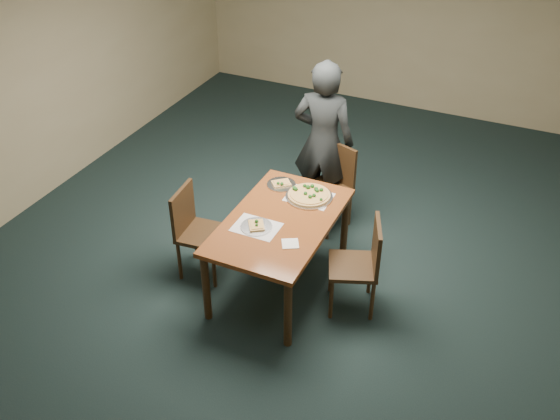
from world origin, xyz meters
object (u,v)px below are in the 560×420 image
at_px(diner, 323,142).
at_px(slice_plate_near, 256,226).
at_px(pizza_pan, 309,195).
at_px(slice_plate_far, 281,184).
at_px(dining_table, 280,228).
at_px(chair_right, 362,261).
at_px(chair_left, 195,227).
at_px(chair_far, 332,181).

height_order(diner, slice_plate_near, diner).
bearing_deg(pizza_pan, slice_plate_far, 165.66).
bearing_deg(dining_table, chair_right, 1.89).
xyz_separation_m(chair_left, slice_plate_near, (0.68, -0.05, 0.25)).
xyz_separation_m(dining_table, slice_plate_near, (-0.14, -0.20, 0.11)).
relative_size(chair_far, diner, 0.51).
bearing_deg(chair_left, chair_far, -39.70).
distance_m(chair_far, slice_plate_near, 1.39).
bearing_deg(slice_plate_far, slice_plate_near, -82.78).
xyz_separation_m(chair_left, diner, (0.73, 1.42, 0.37)).
xyz_separation_m(slice_plate_near, slice_plate_far, (-0.09, 0.72, -0.00)).
xyz_separation_m(chair_far, slice_plate_far, (-0.30, -0.63, 0.25)).
height_order(chair_right, diner, diner).
relative_size(diner, slice_plate_far, 6.35).
relative_size(pizza_pan, slice_plate_near, 1.59).
distance_m(chair_left, slice_plate_near, 0.72).
bearing_deg(pizza_pan, chair_left, -146.96).
height_order(diner, slice_plate_far, diner).
bearing_deg(chair_far, chair_right, -38.18).
height_order(chair_left, diner, diner).
xyz_separation_m(dining_table, diner, (-0.09, 1.27, 0.23)).
xyz_separation_m(diner, pizza_pan, (0.19, -0.83, -0.12)).
relative_size(chair_far, chair_right, 1.00).
relative_size(chair_left, slice_plate_near, 3.25).
relative_size(chair_left, slice_plate_far, 3.25).
xyz_separation_m(chair_left, slice_plate_far, (0.59, 0.68, 0.25)).
bearing_deg(chair_right, dining_table, -109.25).
distance_m(dining_table, pizza_pan, 0.47).
distance_m(chair_far, slice_plate_far, 0.74).
distance_m(dining_table, chair_far, 1.17).
distance_m(diner, slice_plate_near, 1.48).
xyz_separation_m(dining_table, chair_right, (0.78, 0.03, -0.14)).
bearing_deg(diner, pizza_pan, 97.88).
distance_m(pizza_pan, slice_plate_far, 0.34).
xyz_separation_m(pizza_pan, slice_plate_far, (-0.33, 0.08, -0.01)).
bearing_deg(pizza_pan, chair_right, -31.48).
bearing_deg(slice_plate_far, dining_table, -66.49).
xyz_separation_m(chair_left, chair_right, (1.60, 0.17, 0.00)).
relative_size(chair_far, chair_left, 1.00).
xyz_separation_m(chair_right, pizza_pan, (-0.68, 0.42, 0.26)).
bearing_deg(diner, dining_table, 89.23).
bearing_deg(slice_plate_far, diner, 79.42).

